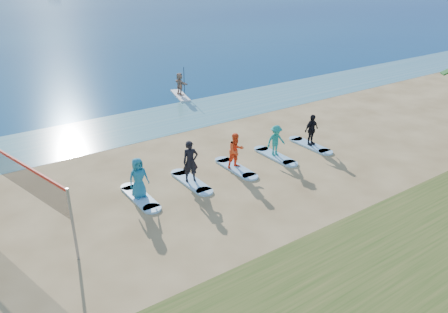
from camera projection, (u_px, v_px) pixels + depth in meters
ground at (245, 202)px, 16.91m from camera, size 600.00×600.00×0.00m
shallow_water at (132, 126)px, 24.77m from camera, size 600.00×600.00×0.00m
volleyball_net at (2, 164)px, 15.60m from camera, size 2.22×8.83×2.50m
paddleboard at (180, 95)px, 30.31m from camera, size 1.47×3.08×0.12m
paddleboarder at (180, 84)px, 29.98m from camera, size 0.50×1.43×1.53m
surfboard_0 at (140, 197)px, 17.15m from camera, size 0.70×2.20×0.09m
student_0 at (138, 178)px, 16.80m from camera, size 0.81×0.53×1.63m
surfboard_1 at (191, 182)px, 18.37m from camera, size 0.70×2.20×0.09m
student_1 at (190, 162)px, 17.99m from camera, size 0.74×0.59×1.78m
surfboard_2 at (236, 168)px, 19.60m from camera, size 0.70×2.20×0.09m
student_2 at (236, 151)px, 19.26m from camera, size 0.80×0.63×1.62m
surfboard_3 at (275, 156)px, 20.83m from camera, size 0.70×2.20×0.09m
student_3 at (276, 141)px, 20.50m from camera, size 1.03×0.66×1.50m
surfboard_4 at (310, 145)px, 22.05m from camera, size 0.70×2.20×0.09m
student_4 at (311, 130)px, 21.72m from camera, size 0.95×0.45×1.58m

